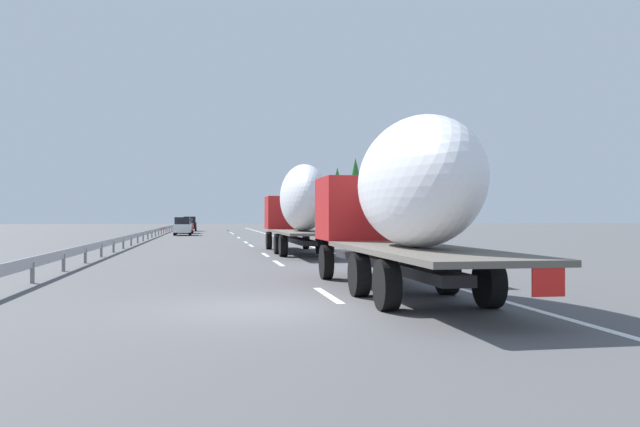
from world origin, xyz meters
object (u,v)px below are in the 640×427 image
(car_black_suv, at_px, (190,224))
(road_sign, at_px, (296,215))
(car_red_compact, at_px, (185,226))
(truck_lead, at_px, (300,205))
(truck_trailing, at_px, (400,197))
(car_white_van, at_px, (183,226))

(car_black_suv, distance_m, road_sign, 33.99)
(car_black_suv, bearing_deg, car_red_compact, 178.72)
(truck_lead, relative_size, car_black_suv, 3.17)
(truck_lead, bearing_deg, truck_trailing, -180.00)
(car_black_suv, bearing_deg, car_white_van, 179.43)
(car_red_compact, xyz_separation_m, car_black_suv, (12.36, -0.28, 0.07))
(car_white_van, relative_size, car_black_suv, 1.08)
(truck_lead, xyz_separation_m, car_black_suv, (56.10, 6.94, -1.53))
(truck_lead, relative_size, car_red_compact, 3.03)
(car_red_compact, relative_size, car_black_suv, 1.05)
(truck_trailing, height_order, car_black_suv, truck_trailing)
(car_red_compact, height_order, car_white_van, car_white_van)
(truck_trailing, xyz_separation_m, car_red_compact, (61.30, 7.22, -1.48))
(car_black_suv, relative_size, road_sign, 1.42)
(truck_lead, bearing_deg, car_black_suv, 7.06)
(truck_lead, relative_size, car_white_van, 2.94)
(car_red_compact, height_order, car_black_suv, car_black_suv)
(truck_trailing, distance_m, car_black_suv, 74.01)
(car_white_van, xyz_separation_m, road_sign, (-11.75, -10.25, 1.13))
(road_sign, bearing_deg, car_white_van, 41.09)
(truck_lead, bearing_deg, car_red_compact, 9.37)
(car_white_van, bearing_deg, car_red_compact, 0.48)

